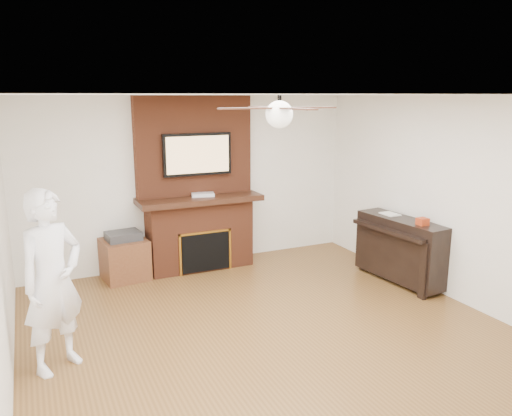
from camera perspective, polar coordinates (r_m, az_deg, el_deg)
name	(u,v)px	position (r m, az deg, el deg)	size (l,w,h in m)	color
room_shell	(278,224)	(4.96, 2.55, -1.82)	(5.36, 5.86, 2.86)	brown
fireplace	(198,201)	(7.31, -6.69, 0.80)	(1.78, 0.64, 2.50)	brown
tv	(197,154)	(7.16, -6.72, 6.11)	(1.00, 0.08, 0.60)	black
ceiling_fan	(279,113)	(4.80, 2.68, 10.77)	(1.21, 1.21, 0.31)	black
person	(52,281)	(4.91, -22.24, -7.76)	(0.63, 0.42, 1.71)	white
side_table	(125,257)	(7.17, -14.79, -5.46)	(0.64, 0.64, 0.67)	#572E19
piano	(400,248)	(7.06, 16.18, -4.43)	(0.61, 1.38, 0.98)	black
cable_box	(203,195)	(7.21, -6.10, 1.53)	(0.32, 0.18, 0.05)	silver
candle_orange	(188,269)	(7.30, -7.82, -6.95)	(0.07, 0.07, 0.10)	#BB4716
candle_green	(198,268)	(7.34, -6.68, -6.86)	(0.07, 0.07, 0.09)	#488234
candle_cream	(214,265)	(7.44, -4.78, -6.51)	(0.08, 0.08, 0.10)	beige
candle_blue	(220,265)	(7.45, -4.10, -6.52)	(0.06, 0.06, 0.08)	#324C98
candle_blue_extra	(197,269)	(7.34, -6.81, -6.89)	(0.06, 0.06, 0.08)	teal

